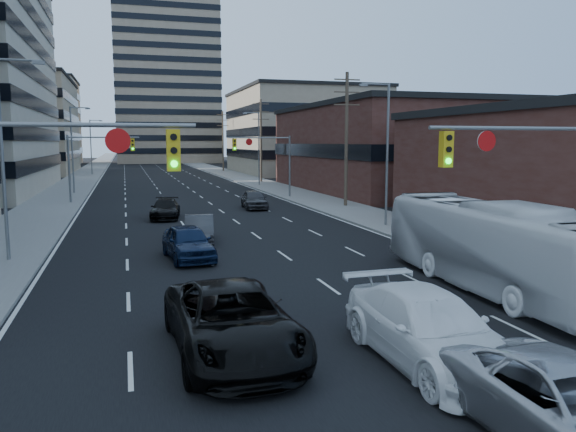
# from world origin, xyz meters

# --- Properties ---
(road_surface) EXTENTS (18.00, 300.00, 0.02)m
(road_surface) POSITION_xyz_m (0.00, 130.00, 0.01)
(road_surface) COLOR black
(road_surface) RESTS_ON ground
(sidewalk_left) EXTENTS (5.00, 300.00, 0.15)m
(sidewalk_left) POSITION_xyz_m (-11.50, 130.00, 0.07)
(sidewalk_left) COLOR slate
(sidewalk_left) RESTS_ON ground
(sidewalk_right) EXTENTS (5.00, 300.00, 0.15)m
(sidewalk_right) POSITION_xyz_m (11.50, 130.00, 0.07)
(sidewalk_right) COLOR slate
(sidewalk_right) RESTS_ON ground
(office_left_far) EXTENTS (20.00, 30.00, 16.00)m
(office_left_far) POSITION_xyz_m (-24.00, 100.00, 8.00)
(office_left_far) COLOR gray
(office_left_far) RESTS_ON ground
(storefront_right_mid) EXTENTS (20.00, 30.00, 9.00)m
(storefront_right_mid) POSITION_xyz_m (24.00, 50.00, 4.50)
(storefront_right_mid) COLOR #472119
(storefront_right_mid) RESTS_ON ground
(office_right_far) EXTENTS (22.00, 28.00, 14.00)m
(office_right_far) POSITION_xyz_m (25.00, 88.00, 7.00)
(office_right_far) COLOR gray
(office_right_far) RESTS_ON ground
(apartment_tower) EXTENTS (26.00, 26.00, 58.00)m
(apartment_tower) POSITION_xyz_m (6.00, 150.00, 29.00)
(apartment_tower) COLOR gray
(apartment_tower) RESTS_ON ground
(bg_block_left) EXTENTS (24.00, 24.00, 20.00)m
(bg_block_left) POSITION_xyz_m (-28.00, 140.00, 10.00)
(bg_block_left) COLOR #ADA089
(bg_block_left) RESTS_ON ground
(bg_block_right) EXTENTS (22.00, 22.00, 12.00)m
(bg_block_right) POSITION_xyz_m (32.00, 130.00, 6.00)
(bg_block_right) COLOR gray
(bg_block_right) RESTS_ON ground
(signal_near_left) EXTENTS (6.59, 0.33, 6.00)m
(signal_near_left) POSITION_xyz_m (-7.45, 8.00, 4.33)
(signal_near_left) COLOR slate
(signal_near_left) RESTS_ON ground
(signal_near_right) EXTENTS (6.59, 0.33, 6.00)m
(signal_near_right) POSITION_xyz_m (7.45, 8.00, 4.33)
(signal_near_right) COLOR slate
(signal_near_right) RESTS_ON ground
(signal_far_left) EXTENTS (6.09, 0.33, 6.00)m
(signal_far_left) POSITION_xyz_m (-7.68, 45.00, 4.30)
(signal_far_left) COLOR slate
(signal_far_left) RESTS_ON ground
(signal_far_right) EXTENTS (6.09, 0.33, 6.00)m
(signal_far_right) POSITION_xyz_m (7.68, 45.00, 4.30)
(signal_far_right) COLOR slate
(signal_far_right) RESTS_ON ground
(utility_pole_block) EXTENTS (2.20, 0.28, 11.00)m
(utility_pole_block) POSITION_xyz_m (12.20, 36.00, 5.78)
(utility_pole_block) COLOR #4C3D2D
(utility_pole_block) RESTS_ON ground
(utility_pole_midblock) EXTENTS (2.20, 0.28, 11.00)m
(utility_pole_midblock) POSITION_xyz_m (12.20, 66.00, 5.78)
(utility_pole_midblock) COLOR #4C3D2D
(utility_pole_midblock) RESTS_ON ground
(utility_pole_distant) EXTENTS (2.20, 0.28, 11.00)m
(utility_pole_distant) POSITION_xyz_m (12.20, 96.00, 5.78)
(utility_pole_distant) COLOR #4C3D2D
(utility_pole_distant) RESTS_ON ground
(streetlight_left_near) EXTENTS (2.03, 0.22, 9.00)m
(streetlight_left_near) POSITION_xyz_m (-10.34, 20.00, 5.05)
(streetlight_left_near) COLOR slate
(streetlight_left_near) RESTS_ON ground
(streetlight_left_mid) EXTENTS (2.03, 0.22, 9.00)m
(streetlight_left_mid) POSITION_xyz_m (-10.34, 55.00, 5.05)
(streetlight_left_mid) COLOR slate
(streetlight_left_mid) RESTS_ON ground
(streetlight_left_far) EXTENTS (2.03, 0.22, 9.00)m
(streetlight_left_far) POSITION_xyz_m (-10.34, 90.00, 5.05)
(streetlight_left_far) COLOR slate
(streetlight_left_far) RESTS_ON ground
(streetlight_right_near) EXTENTS (2.03, 0.22, 9.00)m
(streetlight_right_near) POSITION_xyz_m (10.34, 25.00, 5.05)
(streetlight_right_near) COLOR slate
(streetlight_right_near) RESTS_ON ground
(streetlight_right_far) EXTENTS (2.03, 0.22, 9.00)m
(streetlight_right_far) POSITION_xyz_m (10.34, 60.00, 5.05)
(streetlight_right_far) COLOR slate
(streetlight_right_far) RESTS_ON ground
(black_pickup) EXTENTS (3.05, 6.35, 1.74)m
(black_pickup) POSITION_xyz_m (-2.89, 6.36, 0.87)
(black_pickup) COLOR black
(black_pickup) RESTS_ON ground
(white_van) EXTENTS (2.54, 6.04, 1.74)m
(white_van) POSITION_xyz_m (1.60, 4.46, 0.87)
(white_van) COLOR white
(white_van) RESTS_ON ground
(silver_suv) EXTENTS (2.70, 5.63, 1.55)m
(silver_suv) POSITION_xyz_m (2.00, 0.29, 0.78)
(silver_suv) COLOR #B1B1B6
(silver_suv) RESTS_ON ground
(transit_bus) EXTENTS (3.17, 11.77, 3.25)m
(transit_bus) POSITION_xyz_m (7.39, 9.98, 1.63)
(transit_bus) COLOR white
(transit_bus) RESTS_ON ground
(sedan_blue) EXTENTS (2.33, 4.84, 1.59)m
(sedan_blue) POSITION_xyz_m (-2.68, 18.45, 0.80)
(sedan_blue) COLOR #0E1B38
(sedan_blue) RESTS_ON ground
(sedan_grey_center) EXTENTS (2.10, 4.55, 1.44)m
(sedan_grey_center) POSITION_xyz_m (-1.60, 22.90, 0.72)
(sedan_grey_center) COLOR #38383B
(sedan_grey_center) RESTS_ON ground
(sedan_black_far) EXTENTS (2.54, 4.97, 1.38)m
(sedan_black_far) POSITION_xyz_m (-2.70, 32.97, 0.69)
(sedan_black_far) COLOR black
(sedan_black_far) RESTS_ON ground
(sedan_grey_right) EXTENTS (2.10, 4.60, 1.53)m
(sedan_grey_right) POSITION_xyz_m (4.66, 37.05, 0.77)
(sedan_grey_right) COLOR #39383B
(sedan_grey_right) RESTS_ON ground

